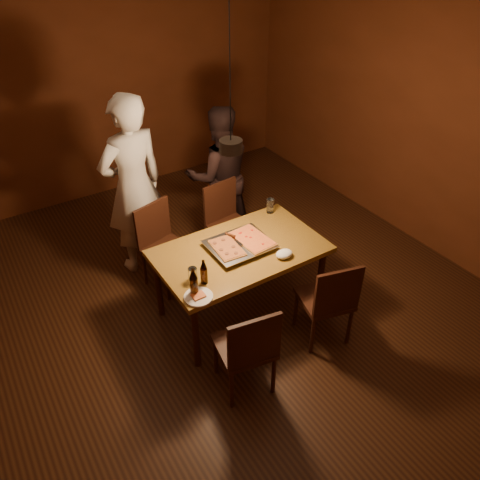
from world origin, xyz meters
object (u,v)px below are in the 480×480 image
dining_table (240,256)px  diner_dark (219,175)px  chair_near_left (249,345)px  pendant_lamp (231,145)px  chair_far_right (226,216)px  plate_slice (198,297)px  pizza_tray (240,246)px  chair_far_left (161,238)px  beer_bottle_b (204,272)px  diner_white (134,187)px  beer_bottle_a (194,282)px  chair_near_right (330,296)px

dining_table → diner_dark: bearing=67.2°
chair_near_left → pendant_lamp: pendant_lamp is taller
dining_table → chair_near_left: bearing=-118.7°
chair_far_right → plate_slice: chair_far_right is taller
pizza_tray → chair_far_left: bearing=112.4°
chair_far_left → beer_bottle_b: 1.10m
dining_table → beer_bottle_b: beer_bottle_b is taller
dining_table → plate_slice: plate_slice is taller
beer_bottle_b → dining_table: bearing=24.8°
chair_far_left → diner_white: 0.58m
chair_near_left → plate_slice: size_ratio=2.12×
chair_far_left → beer_bottle_a: (-0.21, -1.13, 0.34)m
diner_dark → beer_bottle_a: bearing=68.7°
chair_far_right → beer_bottle_a: beer_bottle_a is taller
dining_table → chair_far_left: bearing=116.7°
beer_bottle_a → diner_dark: bearing=53.5°
beer_bottle_b → plate_slice: beer_bottle_b is taller
chair_far_left → chair_far_right: 0.77m
chair_near_left → diner_dark: bearing=74.9°
chair_far_right → chair_near_left: bearing=57.1°
pizza_tray → pendant_lamp: pendant_lamp is taller
dining_table → pizza_tray: (0.01, 0.02, 0.10)m
diner_white → diner_dark: 1.02m
pendant_lamp → plate_slice: bearing=-145.2°
chair_far_left → beer_bottle_a: bearing=63.9°
diner_white → pendant_lamp: size_ratio=1.74×
pendant_lamp → diner_dark: bearing=64.1°
beer_bottle_b → pendant_lamp: size_ratio=0.20×
chair_far_left → diner_dark: bearing=-171.8°
dining_table → diner_white: size_ratio=0.79×
pendant_lamp → chair_far_left: bearing=113.1°
chair_far_right → diner_white: diner_white is taller
chair_near_left → beer_bottle_b: 0.68m
chair_far_right → chair_near_right: size_ratio=0.95×
chair_far_right → beer_bottle_b: 1.39m
chair_far_left → diner_white: diner_white is taller
chair_near_right → diner_white: 2.21m
beer_bottle_b → pendant_lamp: (0.42, 0.25, 0.90)m
chair_far_left → plate_slice: 1.23m
chair_near_right → plate_slice: 1.15m
chair_far_right → diner_dark: size_ratio=0.31×
beer_bottle_a → beer_bottle_b: size_ratio=1.11×
chair_far_left → diner_white: bearing=-96.3°
chair_near_left → plate_slice: chair_near_left is taller
chair_near_right → pizza_tray: (-0.43, 0.76, 0.24)m
beer_bottle_a → diner_white: (0.14, 1.53, 0.08)m
plate_slice → diner_dark: 1.97m
dining_table → chair_far_right: 0.91m
beer_bottle_b → beer_bottle_a: bearing=-149.8°
pizza_tray → diner_dark: (0.51, 1.22, 0.02)m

